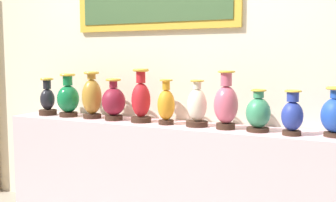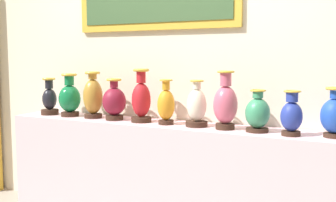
{
  "view_description": "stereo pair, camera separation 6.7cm",
  "coord_description": "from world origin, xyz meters",
  "px_view_note": "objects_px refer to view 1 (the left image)",
  "views": [
    {
      "loc": [
        1.27,
        -2.71,
        1.37
      ],
      "look_at": [
        0.0,
        0.0,
        1.05
      ],
      "focal_mm": 42.74,
      "sensor_mm": 36.0,
      "label": 1
    },
    {
      "loc": [
        1.33,
        -2.68,
        1.37
      ],
      "look_at": [
        0.0,
        0.0,
        1.05
      ],
      "focal_mm": 42.74,
      "sensor_mm": 36.0,
      "label": 2
    }
  ],
  "objects_px": {
    "vase_ochre": "(92,97)",
    "vase_ivory": "(197,107)",
    "vase_rose": "(226,104)",
    "vase_sapphire": "(335,115)",
    "vase_amber": "(166,105)",
    "vase_cobalt": "(292,115)",
    "vase_emerald": "(68,98)",
    "vase_burgundy": "(114,102)",
    "vase_crimson": "(141,100)",
    "vase_jade": "(258,113)",
    "vase_onyx": "(47,100)"
  },
  "relations": [
    {
      "from": "vase_ochre",
      "to": "vase_ivory",
      "type": "bearing_deg",
      "value": -0.43
    },
    {
      "from": "vase_rose",
      "to": "vase_sapphire",
      "type": "bearing_deg",
      "value": 2.07
    },
    {
      "from": "vase_amber",
      "to": "vase_ivory",
      "type": "height_order",
      "value": "same"
    },
    {
      "from": "vase_ochre",
      "to": "vase_cobalt",
      "type": "height_order",
      "value": "vase_ochre"
    },
    {
      "from": "vase_rose",
      "to": "vase_emerald",
      "type": "bearing_deg",
      "value": 179.43
    },
    {
      "from": "vase_sapphire",
      "to": "vase_burgundy",
      "type": "bearing_deg",
      "value": -179.46
    },
    {
      "from": "vase_cobalt",
      "to": "vase_crimson",
      "type": "bearing_deg",
      "value": 177.33
    },
    {
      "from": "vase_emerald",
      "to": "vase_rose",
      "type": "xyz_separation_m",
      "value": [
        1.39,
        -0.01,
        0.02
      ]
    },
    {
      "from": "vase_ochre",
      "to": "vase_crimson",
      "type": "distance_m",
      "value": 0.47
    },
    {
      "from": "vase_jade",
      "to": "vase_sapphire",
      "type": "bearing_deg",
      "value": 3.02
    },
    {
      "from": "vase_burgundy",
      "to": "vase_sapphire",
      "type": "distance_m",
      "value": 1.64
    },
    {
      "from": "vase_jade",
      "to": "vase_cobalt",
      "type": "relative_size",
      "value": 0.98
    },
    {
      "from": "vase_jade",
      "to": "vase_rose",
      "type": "bearing_deg",
      "value": -179.95
    },
    {
      "from": "vase_rose",
      "to": "vase_burgundy",
      "type": "bearing_deg",
      "value": 179.39
    },
    {
      "from": "vase_jade",
      "to": "vase_burgundy",
      "type": "bearing_deg",
      "value": 179.52
    },
    {
      "from": "vase_burgundy",
      "to": "vase_jade",
      "type": "relative_size",
      "value": 1.17
    },
    {
      "from": "vase_emerald",
      "to": "vase_jade",
      "type": "xyz_separation_m",
      "value": [
        1.62,
        -0.01,
        -0.03
      ]
    },
    {
      "from": "vase_cobalt",
      "to": "vase_onyx",
      "type": "bearing_deg",
      "value": 178.56
    },
    {
      "from": "vase_ochre",
      "to": "vase_jade",
      "type": "bearing_deg",
      "value": -0.96
    },
    {
      "from": "vase_crimson",
      "to": "vase_cobalt",
      "type": "bearing_deg",
      "value": -2.67
    },
    {
      "from": "vase_burgundy",
      "to": "vase_cobalt",
      "type": "xyz_separation_m",
      "value": [
        1.39,
        -0.05,
        -0.02
      ]
    },
    {
      "from": "vase_emerald",
      "to": "vase_jade",
      "type": "height_order",
      "value": "vase_emerald"
    },
    {
      "from": "vase_ivory",
      "to": "vase_sapphire",
      "type": "bearing_deg",
      "value": 0.57
    },
    {
      "from": "vase_sapphire",
      "to": "vase_ochre",
      "type": "bearing_deg",
      "value": -179.93
    },
    {
      "from": "vase_cobalt",
      "to": "vase_burgundy",
      "type": "bearing_deg",
      "value": 178.05
    },
    {
      "from": "vase_amber",
      "to": "vase_rose",
      "type": "distance_m",
      "value": 0.46
    },
    {
      "from": "vase_onyx",
      "to": "vase_emerald",
      "type": "relative_size",
      "value": 0.89
    },
    {
      "from": "vase_amber",
      "to": "vase_cobalt",
      "type": "height_order",
      "value": "vase_amber"
    },
    {
      "from": "vase_emerald",
      "to": "vase_cobalt",
      "type": "distance_m",
      "value": 1.84
    },
    {
      "from": "vase_crimson",
      "to": "vase_amber",
      "type": "distance_m",
      "value": 0.23
    },
    {
      "from": "vase_rose",
      "to": "vase_amber",
      "type": "bearing_deg",
      "value": 179.91
    },
    {
      "from": "vase_emerald",
      "to": "vase_amber",
      "type": "relative_size",
      "value": 1.08
    },
    {
      "from": "vase_amber",
      "to": "vase_ochre",
      "type": "bearing_deg",
      "value": 178.14
    },
    {
      "from": "vase_burgundy",
      "to": "vase_crimson",
      "type": "xyz_separation_m",
      "value": [
        0.25,
        0.01,
        0.03
      ]
    },
    {
      "from": "vase_burgundy",
      "to": "vase_jade",
      "type": "distance_m",
      "value": 1.16
    },
    {
      "from": "vase_onyx",
      "to": "vase_amber",
      "type": "distance_m",
      "value": 1.16
    },
    {
      "from": "vase_ochre",
      "to": "vase_amber",
      "type": "relative_size",
      "value": 1.14
    },
    {
      "from": "vase_ochre",
      "to": "vase_burgundy",
      "type": "xyz_separation_m",
      "value": [
        0.22,
        -0.01,
        -0.03
      ]
    },
    {
      "from": "vase_ochre",
      "to": "vase_ivory",
      "type": "height_order",
      "value": "vase_ochre"
    },
    {
      "from": "vase_ochre",
      "to": "vase_jade",
      "type": "relative_size",
      "value": 1.35
    },
    {
      "from": "vase_ochre",
      "to": "vase_onyx",
      "type": "bearing_deg",
      "value": -178.97
    },
    {
      "from": "vase_onyx",
      "to": "vase_crimson",
      "type": "height_order",
      "value": "vase_crimson"
    },
    {
      "from": "vase_onyx",
      "to": "vase_sapphire",
      "type": "height_order",
      "value": "vase_onyx"
    },
    {
      "from": "vase_burgundy",
      "to": "vase_jade",
      "type": "xyz_separation_m",
      "value": [
        1.16,
        -0.01,
        -0.02
      ]
    },
    {
      "from": "vase_rose",
      "to": "vase_jade",
      "type": "distance_m",
      "value": 0.23
    },
    {
      "from": "vase_amber",
      "to": "vase_sapphire",
      "type": "height_order",
      "value": "vase_amber"
    },
    {
      "from": "vase_ochre",
      "to": "vase_crimson",
      "type": "xyz_separation_m",
      "value": [
        0.47,
        -0.01,
        -0.0
      ]
    },
    {
      "from": "vase_emerald",
      "to": "vase_cobalt",
      "type": "bearing_deg",
      "value": -1.59
    },
    {
      "from": "vase_onyx",
      "to": "vase_jade",
      "type": "height_order",
      "value": "vase_onyx"
    },
    {
      "from": "vase_jade",
      "to": "vase_crimson",
      "type": "bearing_deg",
      "value": 179.01
    }
  ]
}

